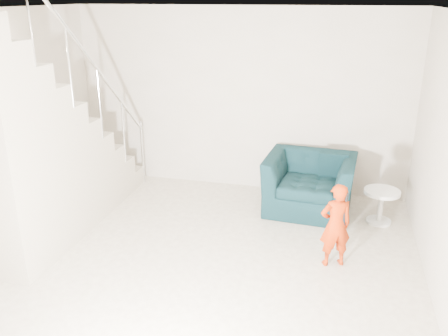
{
  "coord_description": "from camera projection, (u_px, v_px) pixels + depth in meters",
  "views": [
    {
      "loc": [
        1.47,
        -4.05,
        2.85
      ],
      "look_at": [
        0.15,
        1.2,
        0.85
      ],
      "focal_mm": 38.0,
      "sensor_mm": 36.0,
      "label": 1
    }
  ],
  "objects": [
    {
      "name": "back_wall",
      "position": [
        240.0,
        101.0,
        7.04
      ],
      "size": [
        5.0,
        0.0,
        5.0
      ],
      "primitive_type": "plane",
      "rotation": [
        1.57,
        0.0,
        0.0
      ],
      "color": "#A69B87",
      "rests_on": "floor"
    },
    {
      "name": "ceiling",
      "position": [
        173.0,
        12.0,
        4.07
      ],
      "size": [
        5.5,
        5.5,
        0.0
      ],
      "primitive_type": "plane",
      "rotation": [
        3.14,
        0.0,
        0.0
      ],
      "color": "silver",
      "rests_on": "back_wall"
    },
    {
      "name": "side_table",
      "position": [
        381.0,
        201.0,
        6.17
      ],
      "size": [
        0.46,
        0.46,
        0.46
      ],
      "color": "silver",
      "rests_on": "floor"
    },
    {
      "name": "phone",
      "position": [
        347.0,
        197.0,
        4.98
      ],
      "size": [
        0.03,
        0.05,
        0.1
      ],
      "primitive_type": "cube",
      "rotation": [
        0.0,
        0.0,
        -0.23
      ],
      "color": "black",
      "rests_on": "toddler"
    },
    {
      "name": "staircase",
      "position": [
        36.0,
        163.0,
        5.64
      ],
      "size": [
        1.02,
        3.03,
        3.62
      ],
      "color": "#ADA089",
      "rests_on": "floor"
    },
    {
      "name": "cushion",
      "position": [
        333.0,
        164.0,
        6.58
      ],
      "size": [
        0.39,
        0.19,
        0.39
      ],
      "primitive_type": "cube",
      "rotation": [
        0.21,
        0.0,
        0.0
      ],
      "color": "black",
      "rests_on": "armchair"
    },
    {
      "name": "armchair",
      "position": [
        309.0,
        184.0,
        6.53
      ],
      "size": [
        1.25,
        1.11,
        0.77
      ],
      "primitive_type": "imported",
      "rotation": [
        0.0,
        0.0,
        -0.07
      ],
      "color": "black",
      "rests_on": "floor"
    },
    {
      "name": "toddler",
      "position": [
        335.0,
        225.0,
        5.14
      ],
      "size": [
        0.41,
        0.35,
        0.97
      ],
      "primitive_type": "imported",
      "rotation": [
        0.0,
        0.0,
        3.53
      ],
      "color": "#982D04",
      "rests_on": "floor"
    },
    {
      "name": "floor",
      "position": [
        183.0,
        280.0,
        5.01
      ],
      "size": [
        5.5,
        5.5,
        0.0
      ],
      "primitive_type": "plane",
      "color": "gray",
      "rests_on": "ground"
    },
    {
      "name": "throw",
      "position": [
        274.0,
        176.0,
        6.53
      ],
      "size": [
        0.05,
        0.47,
        0.52
      ],
      "primitive_type": "cube",
      "color": "black",
      "rests_on": "armchair"
    }
  ]
}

